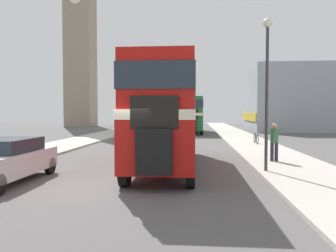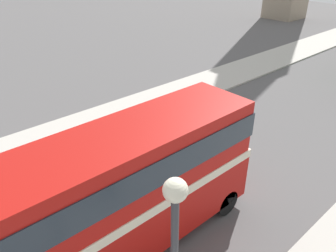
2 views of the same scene
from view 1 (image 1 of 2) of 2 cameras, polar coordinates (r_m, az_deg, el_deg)
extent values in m
plane|color=#565454|center=(11.01, -9.08, -10.15)|extent=(120.00, 120.00, 0.00)
cube|color=#B7B2A8|center=(11.47, 26.34, -9.56)|extent=(3.50, 120.00, 0.12)
cube|color=#B2140F|center=(14.36, 0.00, -1.85)|extent=(2.38, 9.58, 1.69)
cube|color=beige|center=(14.32, 0.00, 2.14)|extent=(2.41, 9.63, 0.31)
cube|color=#B2140F|center=(14.35, 0.00, 6.44)|extent=(2.34, 9.39, 1.84)
cube|color=#232D38|center=(14.36, 0.00, 6.81)|extent=(2.41, 9.49, 0.83)
cube|color=black|center=(9.52, -2.47, -4.54)|extent=(1.07, 0.20, 1.35)
cube|color=black|center=(9.59, -2.38, 2.37)|extent=(1.43, 0.12, 0.98)
cylinder|color=black|center=(10.69, -7.50, -7.78)|extent=(0.28, 1.00, 1.00)
cylinder|color=black|center=(10.45, 3.96, -8.00)|extent=(0.28, 1.00, 1.00)
cylinder|color=black|center=(18.39, -2.25, -3.48)|extent=(0.28, 1.00, 1.00)
cylinder|color=black|center=(18.25, 4.33, -3.53)|extent=(0.28, 1.00, 1.00)
cube|color=#1E602D|center=(38.46, 4.12, 0.73)|extent=(2.46, 10.51, 1.57)
cube|color=beige|center=(38.45, 4.13, 2.11)|extent=(2.48, 10.56, 0.28)
cube|color=#1E602D|center=(38.46, 4.13, 3.59)|extent=(2.41, 10.30, 1.71)
cube|color=#232D38|center=(38.46, 4.13, 3.72)|extent=(2.48, 10.41, 0.77)
cube|color=black|center=(33.11, 4.01, 0.32)|extent=(1.11, 0.20, 1.25)
cube|color=black|center=(33.24, 4.02, 2.16)|extent=(1.47, 0.12, 0.91)
cylinder|color=black|center=(34.08, 2.20, -0.76)|extent=(0.28, 1.00, 1.00)
cylinder|color=black|center=(34.05, 5.86, -0.77)|extent=(0.28, 1.00, 1.00)
cylinder|color=black|center=(42.87, 2.74, -0.11)|extent=(0.28, 1.00, 1.00)
cylinder|color=black|center=(42.85, 5.65, -0.12)|extent=(0.28, 1.00, 1.00)
cube|color=silver|center=(12.38, -26.46, -5.87)|extent=(1.76, 4.28, 0.75)
cube|color=#232D38|center=(12.45, -26.10, -3.02)|extent=(1.54, 2.23, 0.46)
cylinder|color=black|center=(14.26, -25.57, -6.17)|extent=(0.20, 0.64, 0.64)
cylinder|color=black|center=(13.54, -19.84, -6.52)|extent=(0.20, 0.64, 0.64)
cylinder|color=#282833|center=(15.94, 17.66, -4.33)|extent=(0.16, 0.16, 0.85)
cylinder|color=#282833|center=(15.99, 18.34, -4.32)|extent=(0.16, 0.16, 0.85)
cylinder|color=#336B42|center=(15.89, 18.04, -1.59)|extent=(0.36, 0.36, 0.68)
sphere|color=tan|center=(15.87, 18.06, 0.05)|extent=(0.23, 0.23, 0.23)
torus|color=black|center=(24.09, 15.30, -2.22)|extent=(0.05, 0.71, 0.71)
torus|color=black|center=(25.12, 14.87, -2.03)|extent=(0.05, 0.71, 0.71)
cylinder|color=maroon|center=(24.59, 15.09, -1.78)|extent=(0.04, 1.06, 0.34)
cylinder|color=maroon|center=(24.96, 14.93, -1.57)|extent=(0.04, 0.04, 0.43)
cylinder|color=#38383D|center=(13.20, 16.81, 4.40)|extent=(0.12, 0.12, 5.50)
sphere|color=#EFEACC|center=(13.62, 16.97, 16.82)|extent=(0.36, 0.36, 0.36)
cube|color=gray|center=(57.23, -15.00, 12.47)|extent=(4.30, 4.30, 24.92)
cube|color=#999EA8|center=(46.17, 24.93, 4.28)|extent=(17.64, 10.64, 8.14)
cube|color=gold|center=(43.89, 13.92, 1.57)|extent=(0.12, 10.11, 0.98)
camera|label=2|loc=(13.36, 32.06, 30.31)|focal=35.00mm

